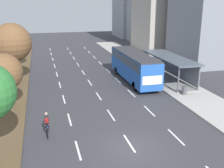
{
  "coord_description": "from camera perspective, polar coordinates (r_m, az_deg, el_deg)",
  "views": [
    {
      "loc": [
        -5.39,
        -15.03,
        9.3
      ],
      "look_at": [
        1.39,
        10.5,
        1.2
      ],
      "focal_mm": 43.75,
      "sensor_mm": 36.0,
      "label": 1
    }
  ],
  "objects": [
    {
      "name": "lane_divider_center",
      "position": [
        34.71,
        -5.4,
        1.44
      ],
      "size": [
        0.14,
        46.95,
        0.01
      ],
      "color": "white",
      "rests_on": "ground"
    },
    {
      "name": "bus_shelter",
      "position": [
        33.19,
        12.29,
        3.71
      ],
      "size": [
        2.9,
        9.97,
        2.86
      ],
      "color": "gray",
      "rests_on": "sidewalk_right"
    },
    {
      "name": "lane_divider_left",
      "position": [
        34.34,
        -11.16,
        1.01
      ],
      "size": [
        0.14,
        46.95,
        0.01
      ],
      "color": "white",
      "rests_on": "ground"
    },
    {
      "name": "ground_plane",
      "position": [
        18.48,
        4.3,
        -13.23
      ],
      "size": [
        140.0,
        140.0,
        0.0
      ],
      "primitive_type": "plane",
      "color": "#38383D"
    },
    {
      "name": "sidewalk_right",
      "position": [
        39.07,
        7.59,
        3.24
      ],
      "size": [
        4.5,
        52.0,
        0.15
      ],
      "primitive_type": "cube",
      "color": "#ADAAA3",
      "rests_on": "ground"
    },
    {
      "name": "trash_bin",
      "position": [
        28.61,
        14.88,
        -1.3
      ],
      "size": [
        0.52,
        0.52,
        0.85
      ],
      "primitive_type": "cylinder",
      "color": "#4C4C51",
      "rests_on": "sidewalk_right"
    },
    {
      "name": "lane_divider_right",
      "position": [
        35.42,
        0.19,
        1.83
      ],
      "size": [
        0.14,
        46.95,
        0.01
      ],
      "color": "white",
      "rests_on": "ground"
    },
    {
      "name": "cyclist",
      "position": [
        20.25,
        -13.44,
        -8.31
      ],
      "size": [
        0.46,
        1.82,
        1.71
      ],
      "color": "black",
      "rests_on": "ground"
    },
    {
      "name": "median_tree_fourth",
      "position": [
        40.49,
        -19.37,
        8.56
      ],
      "size": [
        3.02,
        3.02,
        5.4
      ],
      "color": "brown",
      "rests_on": "median_strip"
    },
    {
      "name": "median_strip",
      "position": [
        36.34,
        -18.96,
        1.38
      ],
      "size": [
        2.6,
        52.0,
        0.12
      ],
      "primitive_type": "cube",
      "color": "brown",
      "rests_on": "ground"
    },
    {
      "name": "median_tree_third",
      "position": [
        32.28,
        -20.21,
        8.09
      ],
      "size": [
        4.3,
        4.3,
        6.89
      ],
      "color": "brown",
      "rests_on": "median_strip"
    },
    {
      "name": "building_tall_right",
      "position": [
        74.66,
        4.95,
        14.51
      ],
      "size": [
        10.03,
        10.6,
        12.13
      ],
      "primitive_type": "cube",
      "color": "#8E939E",
      "rests_on": "ground"
    },
    {
      "name": "median_tree_second",
      "position": [
        24.54,
        -21.8,
        2.25
      ],
      "size": [
        3.24,
        3.24,
        5.06
      ],
      "color": "brown",
      "rests_on": "median_strip"
    },
    {
      "name": "bus",
      "position": [
        32.56,
        4.6,
        4.16
      ],
      "size": [
        2.54,
        11.29,
        3.37
      ],
      "color": "#2356B2",
      "rests_on": "ground"
    }
  ]
}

